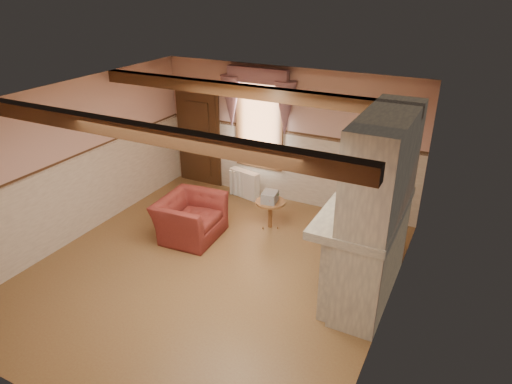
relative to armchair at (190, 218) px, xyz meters
The scene contains 26 objects.
floor 1.26m from the armchair, 40.63° to the right, with size 5.50×6.00×0.01m, color brown.
ceiling 2.70m from the armchair, 40.63° to the right, with size 5.50×6.00×0.01m, color silver.
wall_back 2.61m from the armchair, 67.62° to the left, with size 5.50×0.02×2.80m, color tan.
wall_front 4.02m from the armchair, 76.44° to the right, with size 5.50×0.02×2.80m, color tan.
wall_left 2.24m from the armchair, 156.92° to the right, with size 0.02×6.00×2.80m, color tan.
wall_right 3.88m from the armchair, 12.07° to the right, with size 0.02×6.00×2.80m, color tan.
wainscot 1.26m from the armchair, 40.63° to the right, with size 5.50×6.00×1.50m, color beige, non-canonical shape.
chair_rail 1.64m from the armchair, 40.63° to the right, with size 5.50×6.00×0.08m, color black, non-canonical shape.
firebox 2.92m from the armchair, ahead, with size 0.20×0.95×0.90m, color black.
armchair is the anchor object (origin of this frame).
side_table 1.51m from the armchair, 39.64° to the left, with size 0.56×0.56×0.55m, color brown.
book_stack 1.51m from the armchair, 38.79° to the left, with size 0.26×0.32×0.20m, color #B7AD8C.
radiator 1.92m from the armchair, 87.20° to the left, with size 0.70×0.18×0.60m, color white.
bowl 3.34m from the armchair, ahead, with size 0.37×0.37×0.09m, color brown.
mantel_clock 3.41m from the armchair, 10.81° to the left, with size 0.14×0.24×0.20m, color black.
oil_lamp 3.38m from the armchair, ahead, with size 0.11×0.11×0.28m, color #D08B3A.
candle_red 3.48m from the armchair, 16.74° to the right, with size 0.06×0.06×0.16m, color #B51626.
jar_yellow 3.38m from the armchair, ahead, with size 0.06×0.06×0.12m, color gold.
fireplace 3.50m from the armchair, ahead, with size 0.85×2.00×2.80m, color gray.
mantel 3.31m from the armchair, ahead, with size 1.05×2.05×0.12m, color gray.
overmantel_mirror 3.38m from the armchair, ahead, with size 0.06×1.44×1.04m, color silver.
door 2.55m from the armchair, 118.83° to the left, with size 1.10×0.10×2.10m, color black.
window 2.55m from the armchair, 81.86° to the left, with size 1.06×0.08×2.02m, color white.
window_drapes 2.83m from the armchair, 81.52° to the left, with size 1.30×0.14×1.40m, color gray.
ceiling_beam_front 3.19m from the armchair, 65.29° to the right, with size 5.50×0.18×0.20m, color black.
ceiling_beam_back 2.53m from the armchair, 24.55° to the left, with size 5.50×0.18×0.20m, color black.
Camera 1 is at (3.46, -5.16, 4.37)m, focal length 32.00 mm.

